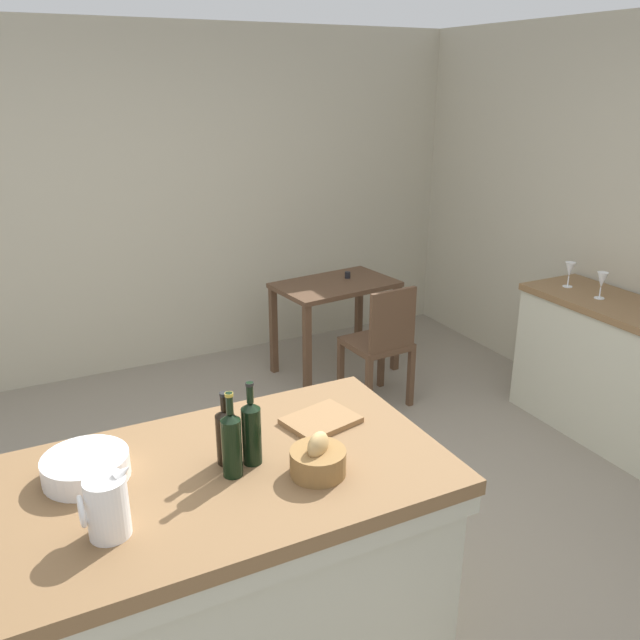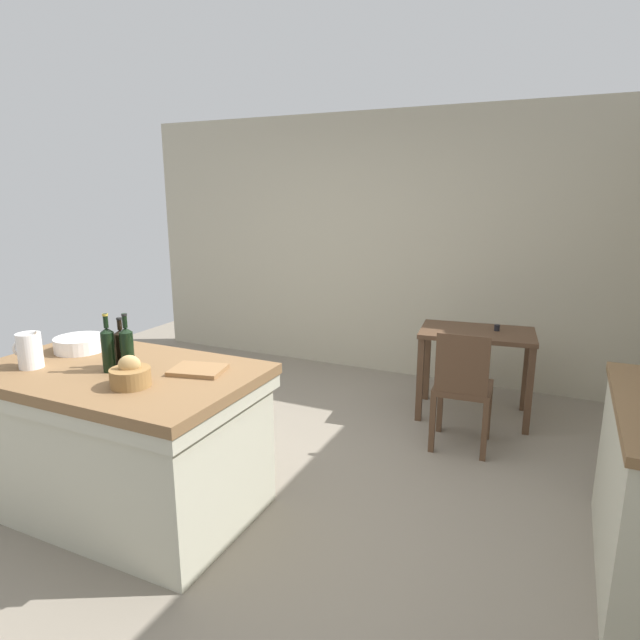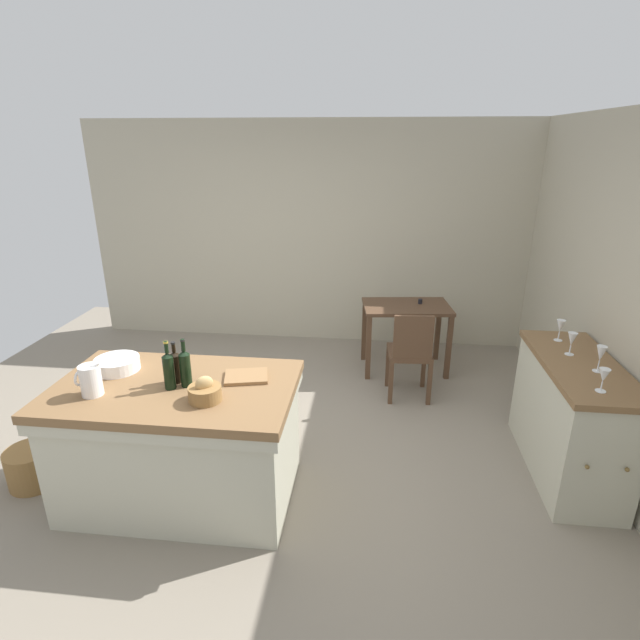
{
  "view_description": "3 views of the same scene",
  "coord_description": "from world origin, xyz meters",
  "px_view_note": "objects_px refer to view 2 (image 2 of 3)",
  "views": [
    {
      "loc": [
        -1.11,
        -2.45,
        2.2
      ],
      "look_at": [
        0.27,
        0.3,
        1.06
      ],
      "focal_mm": 36.64,
      "sensor_mm": 36.0,
      "label": 1
    },
    {
      "loc": [
        1.73,
        -2.56,
        1.83
      ],
      "look_at": [
        0.43,
        0.24,
        1.09
      ],
      "focal_mm": 29.83,
      "sensor_mm": 36.0,
      "label": 2
    },
    {
      "loc": [
        0.79,
        -3.23,
        2.38
      ],
      "look_at": [
        0.39,
        0.26,
        1.09
      ],
      "focal_mm": 27.7,
      "sensor_mm": 36.0,
      "label": 3
    }
  ],
  "objects_px": {
    "island_table": "(123,435)",
    "wine_bottle_amber": "(121,347)",
    "cutting_board": "(198,370)",
    "bread_basket": "(130,375)",
    "wash_bowl": "(80,344)",
    "wine_bottle_green": "(108,348)",
    "pitcher": "(30,350)",
    "wine_bottle_dark": "(127,348)",
    "wooden_chair": "(462,386)",
    "writing_desk": "(476,345)"
  },
  "relations": [
    {
      "from": "island_table",
      "to": "wine_bottle_amber",
      "type": "distance_m",
      "value": 0.52
    },
    {
      "from": "cutting_board",
      "to": "wine_bottle_amber",
      "type": "height_order",
      "value": "wine_bottle_amber"
    },
    {
      "from": "bread_basket",
      "to": "wash_bowl",
      "type": "bearing_deg",
      "value": 155.29
    },
    {
      "from": "cutting_board",
      "to": "wine_bottle_green",
      "type": "distance_m",
      "value": 0.5
    },
    {
      "from": "pitcher",
      "to": "wine_bottle_green",
      "type": "distance_m",
      "value": 0.47
    },
    {
      "from": "bread_basket",
      "to": "wine_bottle_dark",
      "type": "bearing_deg",
      "value": 136.61
    },
    {
      "from": "wash_bowl",
      "to": "cutting_board",
      "type": "xyz_separation_m",
      "value": [
        0.92,
        -0.02,
        -0.03
      ]
    },
    {
      "from": "wooden_chair",
      "to": "pitcher",
      "type": "height_order",
      "value": "pitcher"
    },
    {
      "from": "writing_desk",
      "to": "cutting_board",
      "type": "xyz_separation_m",
      "value": [
        -1.18,
        -2.1,
        0.27
      ]
    },
    {
      "from": "writing_desk",
      "to": "wine_bottle_dark",
      "type": "relative_size",
      "value": 2.94
    },
    {
      "from": "wash_bowl",
      "to": "wine_bottle_dark",
      "type": "height_order",
      "value": "wine_bottle_dark"
    },
    {
      "from": "island_table",
      "to": "cutting_board",
      "type": "xyz_separation_m",
      "value": [
        0.45,
        0.15,
        0.41
      ]
    },
    {
      "from": "pitcher",
      "to": "wine_bottle_amber",
      "type": "relative_size",
      "value": 0.85
    },
    {
      "from": "bread_basket",
      "to": "cutting_board",
      "type": "relative_size",
      "value": 0.72
    },
    {
      "from": "wash_bowl",
      "to": "cutting_board",
      "type": "height_order",
      "value": "wash_bowl"
    },
    {
      "from": "pitcher",
      "to": "bread_basket",
      "type": "relative_size",
      "value": 1.19
    },
    {
      "from": "island_table",
      "to": "wine_bottle_dark",
      "type": "relative_size",
      "value": 4.84
    },
    {
      "from": "wash_bowl",
      "to": "bread_basket",
      "type": "relative_size",
      "value": 1.49
    },
    {
      "from": "writing_desk",
      "to": "wooden_chair",
      "type": "bearing_deg",
      "value": -88.75
    },
    {
      "from": "writing_desk",
      "to": "wine_bottle_dark",
      "type": "bearing_deg",
      "value": -124.37
    },
    {
      "from": "writing_desk",
      "to": "wash_bowl",
      "type": "relative_size",
      "value": 3.17
    },
    {
      "from": "writing_desk",
      "to": "pitcher",
      "type": "bearing_deg",
      "value": -130.57
    },
    {
      "from": "island_table",
      "to": "wash_bowl",
      "type": "bearing_deg",
      "value": 160.24
    },
    {
      "from": "writing_desk",
      "to": "island_table",
      "type": "bearing_deg",
      "value": -125.9
    },
    {
      "from": "island_table",
      "to": "bread_basket",
      "type": "distance_m",
      "value": 0.56
    },
    {
      "from": "island_table",
      "to": "wine_bottle_green",
      "type": "xyz_separation_m",
      "value": [
        -0.0,
        -0.04,
        0.53
      ]
    },
    {
      "from": "pitcher",
      "to": "wash_bowl",
      "type": "height_order",
      "value": "pitcher"
    },
    {
      "from": "island_table",
      "to": "writing_desk",
      "type": "bearing_deg",
      "value": 54.1
    },
    {
      "from": "wooden_chair",
      "to": "wine_bottle_amber",
      "type": "height_order",
      "value": "wine_bottle_amber"
    },
    {
      "from": "cutting_board",
      "to": "wine_bottle_dark",
      "type": "distance_m",
      "value": 0.4
    },
    {
      "from": "bread_basket",
      "to": "wine_bottle_amber",
      "type": "relative_size",
      "value": 0.71
    },
    {
      "from": "writing_desk",
      "to": "pitcher",
      "type": "relative_size",
      "value": 3.97
    },
    {
      "from": "writing_desk",
      "to": "pitcher",
      "type": "xyz_separation_m",
      "value": [
        -2.08,
        -2.43,
        0.36
      ]
    },
    {
      "from": "bread_basket",
      "to": "wine_bottle_green",
      "type": "bearing_deg",
      "value": 154.89
    },
    {
      "from": "writing_desk",
      "to": "pitcher",
      "type": "height_order",
      "value": "pitcher"
    },
    {
      "from": "wine_bottle_amber",
      "to": "writing_desk",
      "type": "bearing_deg",
      "value": 53.67
    },
    {
      "from": "wooden_chair",
      "to": "wine_bottle_green",
      "type": "relative_size",
      "value": 2.74
    },
    {
      "from": "island_table",
      "to": "cutting_board",
      "type": "relative_size",
      "value": 5.59
    },
    {
      "from": "wooden_chair",
      "to": "wine_bottle_amber",
      "type": "distance_m",
      "value": 2.3
    },
    {
      "from": "wooden_chair",
      "to": "wine_bottle_green",
      "type": "height_order",
      "value": "wine_bottle_green"
    },
    {
      "from": "wine_bottle_dark",
      "to": "wine_bottle_amber",
      "type": "xyz_separation_m",
      "value": [
        -0.08,
        0.04,
        -0.02
      ]
    },
    {
      "from": "writing_desk",
      "to": "wooden_chair",
      "type": "xyz_separation_m",
      "value": [
        0.01,
        -0.66,
        -0.13
      ]
    },
    {
      "from": "writing_desk",
      "to": "bread_basket",
      "type": "distance_m",
      "value": 2.79
    },
    {
      "from": "pitcher",
      "to": "bread_basket",
      "type": "distance_m",
      "value": 0.73
    },
    {
      "from": "wine_bottle_dark",
      "to": "writing_desk",
      "type": "bearing_deg",
      "value": 55.63
    },
    {
      "from": "wash_bowl",
      "to": "wine_bottle_green",
      "type": "height_order",
      "value": "wine_bottle_green"
    },
    {
      "from": "pitcher",
      "to": "wine_bottle_amber",
      "type": "xyz_separation_m",
      "value": [
        0.46,
        0.23,
        0.01
      ]
    },
    {
      "from": "wash_bowl",
      "to": "pitcher",
      "type": "bearing_deg",
      "value": -86.96
    },
    {
      "from": "pitcher",
      "to": "wine_bottle_amber",
      "type": "height_order",
      "value": "wine_bottle_amber"
    },
    {
      "from": "wash_bowl",
      "to": "wine_bottle_amber",
      "type": "distance_m",
      "value": 0.5
    }
  ]
}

